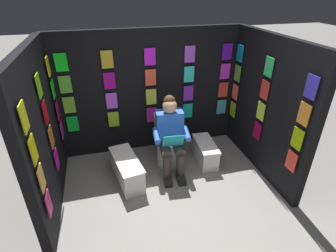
{
  "coord_description": "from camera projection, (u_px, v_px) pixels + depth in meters",
  "views": [
    {
      "loc": [
        0.76,
        2.05,
        2.61
      ],
      "look_at": [
        -0.06,
        -1.07,
        0.85
      ],
      "focal_mm": 28.45,
      "sensor_mm": 36.0,
      "label": 1
    }
  ],
  "objects": [
    {
      "name": "ground_plane",
      "position": [
        186.0,
        231.0,
        3.16
      ],
      "size": [
        30.0,
        30.0,
        0.0
      ],
      "primitive_type": "plane",
      "color": "gray"
    },
    {
      "name": "display_wall_back",
      "position": [
        150.0,
        92.0,
        4.37
      ],
      "size": [
        3.02,
        0.14,
        2.02
      ],
      "color": "black",
      "rests_on": "ground"
    },
    {
      "name": "display_wall_left",
      "position": [
        266.0,
        107.0,
        3.84
      ],
      "size": [
        0.14,
        1.95,
        2.02
      ],
      "color": "black",
      "rests_on": "ground"
    },
    {
      "name": "display_wall_right",
      "position": [
        43.0,
        134.0,
        3.16
      ],
      "size": [
        0.14,
        1.95,
        2.02
      ],
      "color": "black",
      "rests_on": "ground"
    },
    {
      "name": "toilet",
      "position": [
        168.0,
        143.0,
        4.26
      ],
      "size": [
        0.42,
        0.57,
        0.77
      ],
      "rotation": [
        0.0,
        0.0,
        -0.09
      ],
      "color": "white",
      "rests_on": "ground"
    },
    {
      "name": "person_reading",
      "position": [
        171.0,
        136.0,
        3.93
      ],
      "size": [
        0.55,
        0.71,
        1.19
      ],
      "rotation": [
        0.0,
        0.0,
        -0.09
      ],
      "color": "blue",
      "rests_on": "ground"
    },
    {
      "name": "comic_longbox_near",
      "position": [
        205.0,
        152.0,
        4.31
      ],
      "size": [
        0.32,
        0.67,
        0.35
      ],
      "rotation": [
        0.0,
        0.0,
        -0.07
      ],
      "color": "white",
      "rests_on": "ground"
    },
    {
      "name": "comic_longbox_far",
      "position": [
        127.0,
        170.0,
        3.88
      ],
      "size": [
        0.45,
        0.86,
        0.39
      ],
      "rotation": [
        0.0,
        0.0,
        0.18
      ],
      "color": "white",
      "rests_on": "ground"
    }
  ]
}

